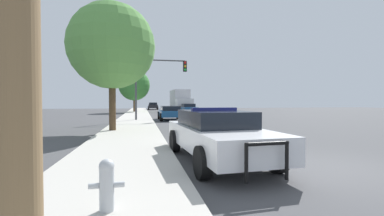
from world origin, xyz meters
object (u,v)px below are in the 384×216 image
fire_hydrant (107,183)px  car_background_oncoming (189,108)px  traffic_light (157,76)px  box_truck (180,100)px  tree_sidewalk_near (112,46)px  car_background_midblock (170,112)px  car_background_distant (153,106)px  police_car (216,133)px  tree_sidewalk_far (134,85)px

fire_hydrant → car_background_oncoming: car_background_oncoming is taller
traffic_light → box_truck: traffic_light is taller
box_truck → tree_sidewalk_near: 27.21m
car_background_midblock → car_background_distant: (-0.24, 28.96, 0.08)m
car_background_oncoming → box_truck: box_truck is taller
car_background_oncoming → car_background_midblock: bearing=71.5°
police_car → box_truck: bearing=-100.8°
police_car → tree_sidewalk_near: 8.86m
police_car → fire_hydrant: (-2.53, -3.18, -0.24)m
fire_hydrant → box_truck: 36.96m
police_car → traffic_light: 15.03m
car_background_midblock → car_background_oncoming: (3.83, 11.83, 0.02)m
police_car → box_truck: box_truck is taller
police_car → tree_sidewalk_far: (-3.11, 32.04, 3.30)m
car_background_oncoming → fire_hydrant: bearing=77.0°
fire_hydrant → car_background_midblock: size_ratio=0.17×
traffic_light → police_car: bearing=-87.0°
car_background_distant → box_truck: box_truck is taller
fire_hydrant → car_background_oncoming: (6.77, 30.65, 0.19)m
car_background_distant → car_background_oncoming: bearing=-75.8°
police_car → car_background_midblock: bearing=-95.5°
traffic_light → box_truck: bearing=75.6°
fire_hydrant → car_background_distant: bearing=86.8°
police_car → box_truck: 33.44m
traffic_light → tree_sidewalk_far: tree_sidewalk_far is taller
car_background_oncoming → tree_sidewalk_near: 22.07m
car_background_distant → box_truck: bearing=-70.8°
car_background_distant → box_truck: size_ratio=0.56×
car_background_oncoming → car_background_distant: 17.61m
traffic_light → car_background_distant: (0.94, 29.89, -3.01)m
fire_hydrant → box_truck: (6.50, 36.36, 1.29)m
traffic_light → tree_sidewalk_near: tree_sidewalk_near is taller
fire_hydrant → tree_sidewalk_far: 35.40m
traffic_light → car_background_midblock: 3.44m
car_background_oncoming → tree_sidewalk_far: 9.28m
car_background_midblock → tree_sidewalk_far: (-3.52, 16.39, 3.37)m
police_car → car_background_midblock: size_ratio=1.21×
fire_hydrant → car_background_midblock: car_background_midblock is taller
police_car → traffic_light: (-0.77, 14.71, 3.02)m
police_car → box_truck: (3.97, 33.19, 1.06)m
box_truck → tree_sidewalk_near: size_ratio=1.19×
car_background_oncoming → police_car: bearing=80.7°
traffic_light → car_background_midblock: bearing=38.2°
police_car → tree_sidewalk_near: size_ratio=0.76×
car_background_distant → tree_sidewalk_far: 13.39m
traffic_light → car_background_oncoming: 14.05m
fire_hydrant → box_truck: bearing=79.9°
traffic_light → car_background_distant: 30.06m
fire_hydrant → box_truck: box_truck is taller
car_background_oncoming → tree_sidewalk_far: size_ratio=0.66×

